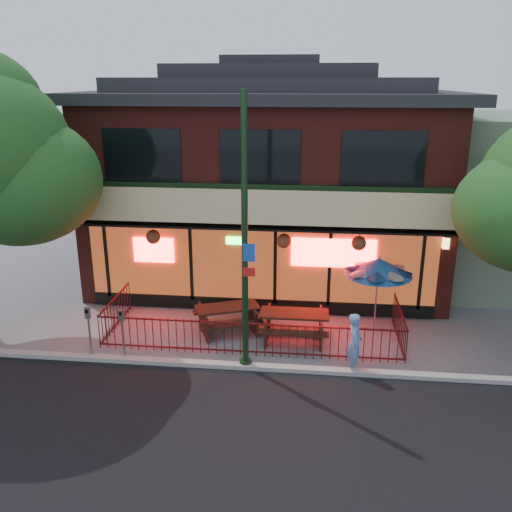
{
  "coord_description": "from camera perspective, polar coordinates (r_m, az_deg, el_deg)",
  "views": [
    {
      "loc": [
        1.64,
        -12.94,
        7.21
      ],
      "look_at": [
        0.02,
        2.0,
        2.28
      ],
      "focal_mm": 38.0,
      "sensor_mm": 36.0,
      "label": 1
    }
  ],
  "objects": [
    {
      "name": "ground",
      "position": [
        14.9,
        -0.91,
        -10.78
      ],
      "size": [
        80.0,
        80.0,
        0.0
      ],
      "primitive_type": "plane",
      "color": "gray",
      "rests_on": "ground"
    },
    {
      "name": "curb",
      "position": [
        14.44,
        -1.16,
        -11.52
      ],
      "size": [
        80.0,
        0.25,
        0.12
      ],
      "primitive_type": "cube",
      "color": "#999993",
      "rests_on": "ground"
    },
    {
      "name": "restaurant_building",
      "position": [
        20.35,
        1.54,
        9.43
      ],
      "size": [
        12.96,
        9.49,
        8.05
      ],
      "color": "maroon",
      "rests_on": "ground"
    },
    {
      "name": "patio_fence",
      "position": [
        15.05,
        -0.68,
        -7.76
      ],
      "size": [
        8.44,
        2.62,
        1.0
      ],
      "color": "#501112",
      "rests_on": "ground"
    },
    {
      "name": "street_light",
      "position": [
        13.28,
        -1.18,
        0.35
      ],
      "size": [
        0.43,
        0.32,
        7.0
      ],
      "color": "black",
      "rests_on": "ground"
    },
    {
      "name": "picnic_table_left",
      "position": [
        16.23,
        -3.02,
        -6.2
      ],
      "size": [
        2.26,
        2.02,
        0.8
      ],
      "color": "#321B12",
      "rests_on": "ground"
    },
    {
      "name": "picnic_table_right",
      "position": [
        15.74,
        4.04,
        -6.91
      ],
      "size": [
        1.97,
        1.52,
        0.84
      ],
      "color": "#382113",
      "rests_on": "ground"
    },
    {
      "name": "patio_umbrella",
      "position": [
        16.33,
        12.76,
        -1.11
      ],
      "size": [
        2.0,
        2.0,
        2.28
      ],
      "color": "gray",
      "rests_on": "ground"
    },
    {
      "name": "pedestrian",
      "position": [
        14.17,
        10.35,
        -9.01
      ],
      "size": [
        0.41,
        0.61,
        1.62
      ],
      "primitive_type": "imported",
      "rotation": [
        0.0,
        0.0,
        1.61
      ],
      "color": "#6589CA",
      "rests_on": "ground"
    },
    {
      "name": "parking_meter_near",
      "position": [
        14.84,
        -13.9,
        -7.2
      ],
      "size": [
        0.16,
        0.14,
        1.46
      ],
      "color": "gray",
      "rests_on": "ground"
    },
    {
      "name": "parking_meter_far",
      "position": [
        15.16,
        -17.2,
        -6.86
      ],
      "size": [
        0.14,
        0.12,
        1.49
      ],
      "color": "gray",
      "rests_on": "ground"
    }
  ]
}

